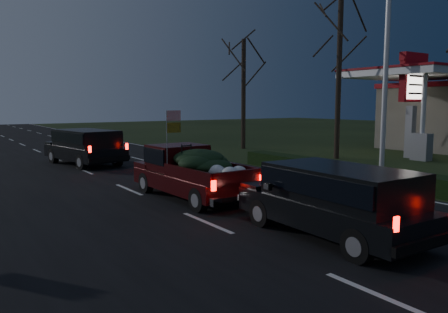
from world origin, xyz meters
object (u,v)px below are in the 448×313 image
lead_suv (86,144)px  rear_suv (336,195)px  light_pole (387,37)px  gas_price_pylon (413,87)px  pickup_truck (191,169)px

lead_suv → rear_suv: 14.51m
light_pole → lead_suv: 14.02m
gas_price_pylon → lead_suv: bearing=155.7°
rear_suv → lead_suv: bearing=95.4°
gas_price_pylon → lead_suv: gas_price_pylon is taller
rear_suv → pickup_truck: bearing=97.4°
light_pole → pickup_truck: (-8.37, 0.75, -4.58)m
light_pole → gas_price_pylon: 7.36m
pickup_truck → rear_suv: 5.32m
gas_price_pylon → pickup_truck: bearing=-171.4°
pickup_truck → lead_suv: size_ratio=0.93×
gas_price_pylon → rear_suv: 16.41m
pickup_truck → lead_suv: bearing=91.4°
pickup_truck → rear_suv: bearing=-85.5°
lead_suv → light_pole: bearing=-57.5°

